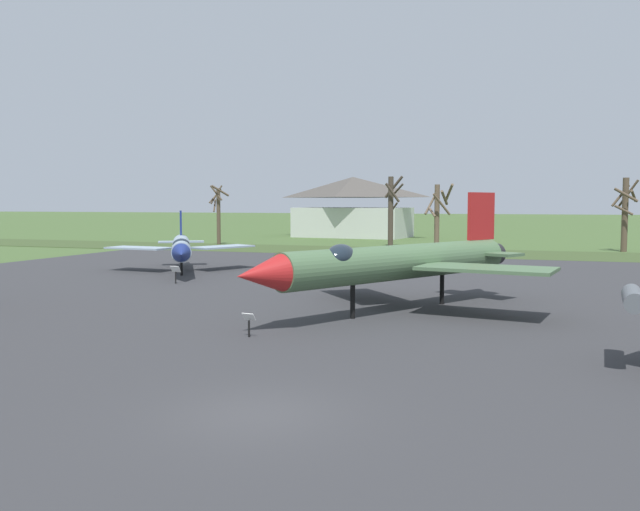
{
  "coord_description": "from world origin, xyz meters",
  "views": [
    {
      "loc": [
        6.45,
        -14.18,
        5.06
      ],
      "look_at": [
        -4.23,
        16.93,
        2.46
      ],
      "focal_mm": 37.38,
      "sensor_mm": 36.0,
      "label": 1
    }
  ],
  "objects_px": {
    "info_placard_rear_center": "(176,273)",
    "info_placard_rear_right": "(249,323)",
    "jet_fighter_rear_right": "(395,262)",
    "visitor_building": "(353,207)",
    "jet_fighter_rear_center": "(181,247)"
  },
  "relations": [
    {
      "from": "jet_fighter_rear_center",
      "to": "visitor_building",
      "type": "xyz_separation_m",
      "value": [
        -2.53,
        53.27,
        2.55
      ]
    },
    {
      "from": "jet_fighter_rear_center",
      "to": "info_placard_rear_right",
      "type": "xyz_separation_m",
      "value": [
        14.52,
        -19.63,
        -1.3
      ]
    },
    {
      "from": "jet_fighter_rear_center",
      "to": "jet_fighter_rear_right",
      "type": "relative_size",
      "value": 0.81
    },
    {
      "from": "info_placard_rear_center",
      "to": "jet_fighter_rear_right",
      "type": "distance_m",
      "value": 16.54
    },
    {
      "from": "info_placard_rear_right",
      "to": "visitor_building",
      "type": "height_order",
      "value": "visitor_building"
    },
    {
      "from": "jet_fighter_rear_right",
      "to": "info_placard_rear_right",
      "type": "distance_m",
      "value": 8.6
    },
    {
      "from": "jet_fighter_rear_right",
      "to": "visitor_building",
      "type": "height_order",
      "value": "visitor_building"
    },
    {
      "from": "jet_fighter_rear_center",
      "to": "jet_fighter_rear_right",
      "type": "bearing_deg",
      "value": -33.46
    },
    {
      "from": "jet_fighter_rear_center",
      "to": "info_placard_rear_center",
      "type": "xyz_separation_m",
      "value": [
        3.14,
        -5.99,
        -1.16
      ]
    },
    {
      "from": "jet_fighter_rear_right",
      "to": "visitor_building",
      "type": "distance_m",
      "value": 68.72
    },
    {
      "from": "info_placard_rear_right",
      "to": "info_placard_rear_center",
      "type": "bearing_deg",
      "value": 129.85
    },
    {
      "from": "jet_fighter_rear_center",
      "to": "jet_fighter_rear_right",
      "type": "height_order",
      "value": "jet_fighter_rear_right"
    },
    {
      "from": "info_placard_rear_right",
      "to": "jet_fighter_rear_right",
      "type": "bearing_deg",
      "value": 62.6
    },
    {
      "from": "info_placard_rear_center",
      "to": "info_placard_rear_right",
      "type": "height_order",
      "value": "info_placard_rear_center"
    },
    {
      "from": "info_placard_rear_center",
      "to": "jet_fighter_rear_right",
      "type": "bearing_deg",
      "value": -22.01
    }
  ]
}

